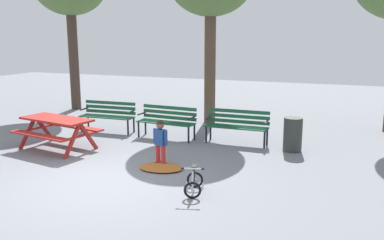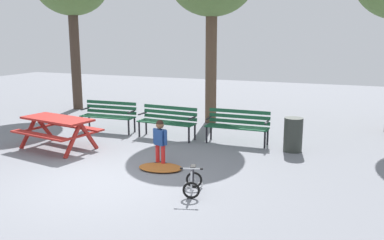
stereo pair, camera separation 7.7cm
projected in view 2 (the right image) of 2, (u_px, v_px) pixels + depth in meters
ground at (103, 182)px, 7.78m from camera, size 36.00×36.00×0.00m
picnic_table at (57, 125)px, 9.95m from camera, size 2.00×1.63×0.79m
park_bench_far_left at (109, 114)px, 11.81m from camera, size 1.62×0.53×0.85m
park_bench_left at (168, 119)px, 11.01m from camera, size 1.62×0.55×0.85m
park_bench_right at (238, 124)px, 10.46m from camera, size 1.61×0.49×0.85m
child_standing at (160, 139)px, 8.65m from camera, size 0.36×0.22×0.99m
kids_bicycle at (193, 182)px, 7.21m from camera, size 0.49×0.62×0.54m
leaf_pile at (160, 167)px, 8.52m from camera, size 0.98×0.74×0.07m
trash_bin at (293, 135)px, 9.76m from camera, size 0.44×0.44×0.81m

